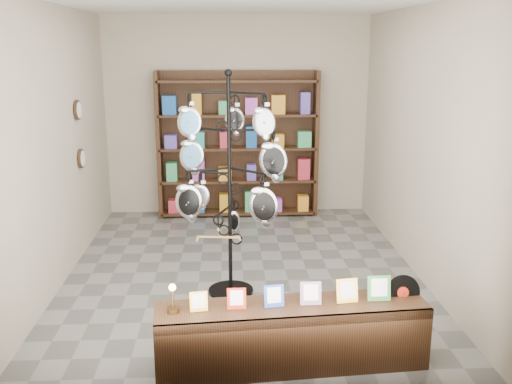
% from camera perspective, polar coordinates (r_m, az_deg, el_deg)
% --- Properties ---
extents(ground, '(5.00, 5.00, 0.00)m').
position_cam_1_polar(ground, '(6.75, -1.35, -7.84)').
color(ground, slate).
rests_on(ground, ground).
extents(room_envelope, '(5.00, 5.00, 5.00)m').
position_cam_1_polar(room_envelope, '(6.28, -1.45, 7.97)').
color(room_envelope, '#B5A592').
rests_on(room_envelope, ground).
extents(display_tree, '(1.21, 1.15, 2.34)m').
position_cam_1_polar(display_tree, '(5.78, -2.68, 2.36)').
color(display_tree, black).
rests_on(display_tree, ground).
extents(front_shelf, '(2.22, 0.62, 0.78)m').
position_cam_1_polar(front_shelf, '(4.80, 3.59, -14.09)').
color(front_shelf, black).
rests_on(front_shelf, ground).
extents(back_shelving, '(2.42, 0.36, 2.20)m').
position_cam_1_polar(back_shelving, '(8.67, -1.82, 4.30)').
color(back_shelving, black).
rests_on(back_shelving, ground).
extents(wall_clocks, '(0.03, 0.24, 0.84)m').
position_cam_1_polar(wall_clocks, '(7.35, -17.23, 5.52)').
color(wall_clocks, black).
rests_on(wall_clocks, ground).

